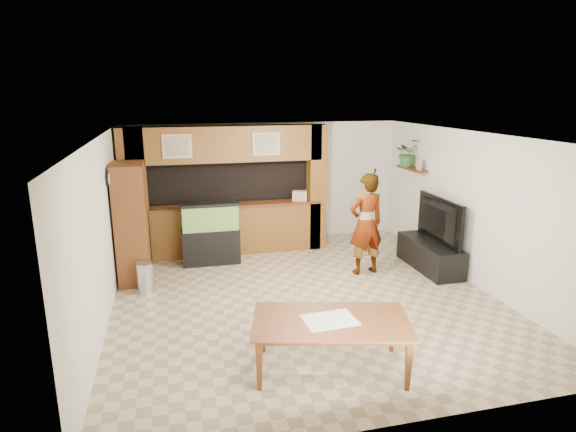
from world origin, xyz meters
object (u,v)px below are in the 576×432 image
object	(u,v)px
person	(366,224)
dining_table	(331,347)
aquarium	(211,234)
television	(433,220)
pantry_cabinet	(132,223)

from	to	relation	value
person	dining_table	bearing A→B (deg)	52.29
aquarium	dining_table	size ratio (longest dim) A/B	0.66
aquarium	television	world-z (taller)	television
pantry_cabinet	aquarium	bearing A→B (deg)	21.94
pantry_cabinet	aquarium	distance (m)	1.56
aquarium	dining_table	xyz separation A→B (m)	(1.04, -4.12, -0.27)
aquarium	dining_table	world-z (taller)	aquarium
television	dining_table	size ratio (longest dim) A/B	0.79
pantry_cabinet	television	xyz separation A→B (m)	(5.35, -0.72, -0.10)
aquarium	dining_table	distance (m)	4.26
pantry_cabinet	television	bearing A→B (deg)	-7.68
television	person	size ratio (longest dim) A/B	0.78
dining_table	aquarium	bearing A→B (deg)	118.05
television	dining_table	distance (m)	4.13
pantry_cabinet	television	world-z (taller)	pantry_cabinet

